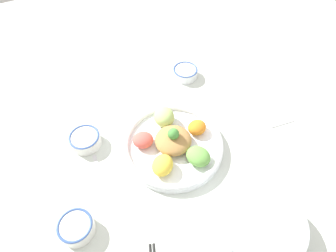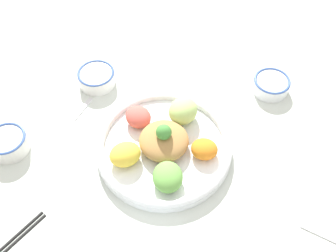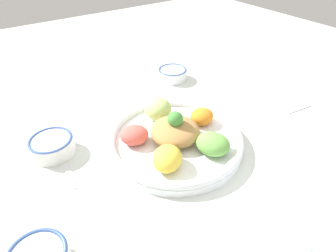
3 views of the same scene
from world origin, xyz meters
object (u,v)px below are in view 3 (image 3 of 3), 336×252
(rice_bowl_blue, at_px, (172,73))
(serving_spoon_main, at_px, (289,112))
(sauce_bowl_red, at_px, (52,145))
(side_serving_bowl, at_px, (331,215))
(serving_spoon_extra, at_px, (74,189))
(salad_platter, at_px, (175,137))

(rice_bowl_blue, height_order, serving_spoon_main, rice_bowl_blue)
(sauce_bowl_red, height_order, rice_bowl_blue, sauce_bowl_red)
(rice_bowl_blue, bearing_deg, side_serving_bowl, 79.91)
(sauce_bowl_red, xyz_separation_m, rice_bowl_blue, (-0.46, -0.15, -0.00))
(sauce_bowl_red, distance_m, serving_spoon_extra, 0.14)
(serving_spoon_extra, bearing_deg, salad_platter, -83.62)
(serving_spoon_extra, bearing_deg, side_serving_bowl, -128.22)
(salad_platter, xyz_separation_m, serving_spoon_extra, (0.26, -0.00, -0.02))
(salad_platter, distance_m, side_serving_bowl, 0.36)
(sauce_bowl_red, distance_m, rice_bowl_blue, 0.48)
(salad_platter, distance_m, rice_bowl_blue, 0.35)
(side_serving_bowl, bearing_deg, rice_bowl_blue, -100.09)
(salad_platter, height_order, sauce_bowl_red, salad_platter)
(side_serving_bowl, bearing_deg, salad_platter, -75.72)
(sauce_bowl_red, xyz_separation_m, side_serving_bowl, (-0.34, 0.49, 0.02))
(sauce_bowl_red, height_order, side_serving_bowl, side_serving_bowl)
(sauce_bowl_red, height_order, serving_spoon_main, sauce_bowl_red)
(sauce_bowl_red, bearing_deg, rice_bowl_blue, -162.08)
(sauce_bowl_red, bearing_deg, salad_platter, 150.81)
(salad_platter, relative_size, rice_bowl_blue, 3.34)
(rice_bowl_blue, relative_size, serving_spoon_main, 0.74)
(sauce_bowl_red, relative_size, serving_spoon_extra, 0.79)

